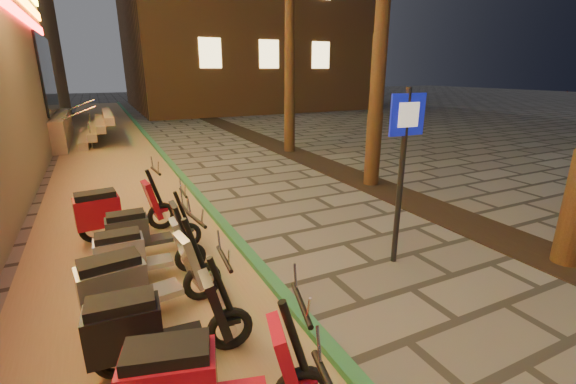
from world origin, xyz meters
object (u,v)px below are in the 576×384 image
pedestrian_sign (403,154)px  scooter_8 (137,283)px  scooter_11 (114,211)px  scooter_7 (152,327)px  scooter_10 (143,231)px  scooter_6 (204,383)px  scooter_9 (138,253)px

pedestrian_sign → scooter_8: pedestrian_sign is taller
pedestrian_sign → scooter_11: size_ratio=1.57×
pedestrian_sign → scooter_7: 4.09m
pedestrian_sign → scooter_8: 4.07m
scooter_8 → scooter_10: 1.81m
scooter_6 → scooter_8: scooter_6 is taller
pedestrian_sign → scooter_8: bearing=179.9°
scooter_11 → scooter_7: bearing=-93.6°
scooter_7 → scooter_9: bearing=92.4°
pedestrian_sign → scooter_6: pedestrian_sign is taller
scooter_6 → scooter_11: bearing=110.5°
scooter_6 → scooter_10: scooter_6 is taller
scooter_7 → scooter_8: 0.93m
scooter_9 → scooter_11: size_ratio=0.88×
scooter_6 → scooter_8: size_ratio=1.00×
scooter_9 → scooter_10: (0.16, 0.85, -0.01)m
scooter_6 → scooter_7: size_ratio=1.04×
scooter_7 → scooter_11: size_ratio=0.95×
scooter_7 → pedestrian_sign: bearing=15.3°
scooter_10 → scooter_9: bearing=-100.7°
scooter_8 → scooter_11: bearing=84.4°
scooter_9 → scooter_7: bearing=-91.2°
scooter_7 → scooter_8: scooter_8 is taller
scooter_8 → scooter_11: scooter_11 is taller
scooter_6 → scooter_10: (-0.07, 3.70, -0.07)m
scooter_7 → scooter_6: bearing=-69.9°
pedestrian_sign → scooter_7: size_ratio=1.65×
scooter_10 → pedestrian_sign: bearing=-28.5°
scooter_8 → scooter_9: (0.10, 0.95, -0.06)m
scooter_6 → scooter_7: bearing=121.1°
scooter_8 → scooter_10: scooter_8 is taller
scooter_9 → scooter_11: 1.85m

